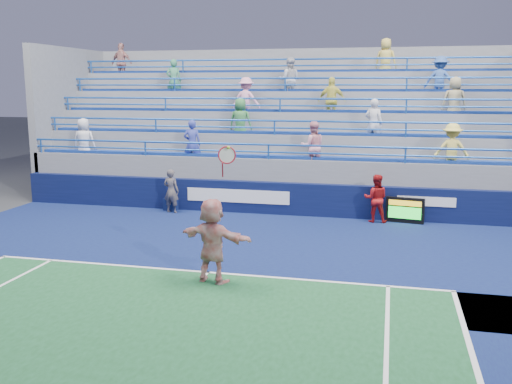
% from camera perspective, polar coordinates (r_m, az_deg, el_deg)
% --- Properties ---
extents(ground, '(120.00, 120.00, 0.00)m').
position_cam_1_polar(ground, '(13.46, -4.83, -8.09)').
color(ground, '#333538').
extents(sponsor_wall, '(18.00, 0.32, 1.10)m').
position_cam_1_polar(sponsor_wall, '(19.40, 1.13, -0.60)').
color(sponsor_wall, '#091134').
rests_on(sponsor_wall, ground).
extents(bleacher_stand, '(18.00, 5.60, 6.13)m').
position_cam_1_polar(bleacher_stand, '(22.90, 3.15, 3.62)').
color(bleacher_stand, slate).
rests_on(bleacher_stand, ground).
extents(serve_speed_board, '(1.20, 0.33, 0.83)m').
position_cam_1_polar(serve_speed_board, '(18.69, 14.68, -1.79)').
color(serve_speed_board, black).
rests_on(serve_speed_board, ground).
extents(judge_chair, '(0.49, 0.49, 0.77)m').
position_cam_1_polar(judge_chair, '(20.23, -8.45, -1.12)').
color(judge_chair, '#0D1841').
rests_on(judge_chair, ground).
extents(tennis_player, '(1.85, 1.00, 3.05)m').
position_cam_1_polar(tennis_player, '(12.59, -4.38, -4.86)').
color(tennis_player, white).
rests_on(tennis_player, ground).
extents(line_judge, '(0.59, 0.42, 1.52)m').
position_cam_1_polar(line_judge, '(19.72, -8.48, 0.09)').
color(line_judge, '#141B39').
rests_on(line_judge, ground).
extents(ball_girl, '(0.76, 0.60, 1.55)m').
position_cam_1_polar(ball_girl, '(18.54, 11.89, -0.64)').
color(ball_girl, '#A11214').
rests_on(ball_girl, ground).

